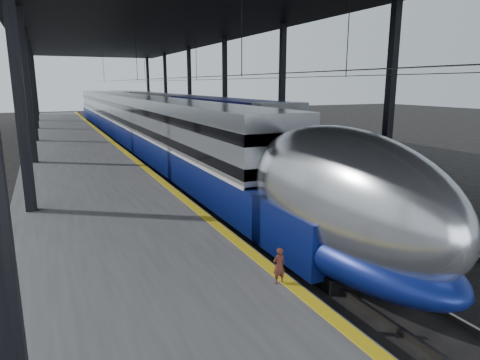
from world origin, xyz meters
TOP-DOWN VIEW (x-y plane):
  - ground at (0.00, 0.00)m, footprint 160.00×160.00m
  - platform at (-3.50, 20.00)m, footprint 6.00×80.00m
  - yellow_strip at (-0.70, 20.00)m, footprint 0.30×80.00m
  - rails at (4.50, 20.00)m, footprint 6.52×80.00m
  - canopy at (1.90, 20.00)m, footprint 18.00×75.00m
  - tgv_train at (2.00, 26.19)m, footprint 2.94×65.20m
  - second_train at (7.00, 37.34)m, footprint 3.01×56.05m
  - child at (-0.90, -3.17)m, footprint 0.31×0.21m

SIDE VIEW (x-z plane):
  - ground at x=0.00m, z-range 0.00..0.00m
  - rails at x=4.50m, z-range 0.00..0.16m
  - platform at x=-3.50m, z-range 0.00..1.00m
  - yellow_strip at x=-0.70m, z-range 1.00..1.01m
  - child at x=-0.90m, z-range 1.00..1.81m
  - tgv_train at x=2.00m, z-range -0.14..4.08m
  - second_train at x=7.00m, z-range 0.03..4.17m
  - canopy at x=1.90m, z-range 4.38..13.85m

